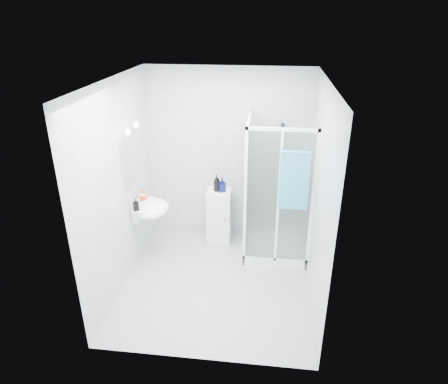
# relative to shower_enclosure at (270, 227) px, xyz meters

# --- Properties ---
(room) EXTENTS (2.40, 2.60, 2.60)m
(room) POSITION_rel_shower_enclosure_xyz_m (-0.67, -0.77, 0.85)
(room) COLOR silver
(room) RESTS_ON ground
(shower_enclosure) EXTENTS (0.90, 0.95, 2.00)m
(shower_enclosure) POSITION_rel_shower_enclosure_xyz_m (0.00, 0.00, 0.00)
(shower_enclosure) COLOR white
(shower_enclosure) RESTS_ON ground
(wall_basin) EXTENTS (0.46, 0.56, 0.35)m
(wall_basin) POSITION_rel_shower_enclosure_xyz_m (-1.66, -0.32, 0.35)
(wall_basin) COLOR white
(wall_basin) RESTS_ON ground
(mirror) EXTENTS (0.02, 0.60, 0.70)m
(mirror) POSITION_rel_shower_enclosure_xyz_m (-1.85, -0.32, 1.05)
(mirror) COLOR white
(mirror) RESTS_ON room
(vanity_lights) EXTENTS (0.10, 0.40, 0.08)m
(vanity_lights) POSITION_rel_shower_enclosure_xyz_m (-1.80, -0.32, 1.47)
(vanity_lights) COLOR silver
(vanity_lights) RESTS_ON room
(wall_hooks) EXTENTS (0.23, 0.06, 0.03)m
(wall_hooks) POSITION_rel_shower_enclosure_xyz_m (-0.92, 0.49, 1.17)
(wall_hooks) COLOR silver
(wall_hooks) RESTS_ON room
(storage_cabinet) EXTENTS (0.36, 0.38, 0.85)m
(storage_cabinet) POSITION_rel_shower_enclosure_xyz_m (-0.78, 0.26, -0.02)
(storage_cabinet) COLOR white
(storage_cabinet) RESTS_ON ground
(hand_towel) EXTENTS (0.36, 0.05, 0.78)m
(hand_towel) POSITION_rel_shower_enclosure_xyz_m (0.26, -0.40, 0.92)
(hand_towel) COLOR teal
(hand_towel) RESTS_ON shower_enclosure
(shampoo_bottle_a) EXTENTS (0.12, 0.12, 0.26)m
(shampoo_bottle_a) POSITION_rel_shower_enclosure_xyz_m (-0.81, 0.26, 0.53)
(shampoo_bottle_a) COLOR black
(shampoo_bottle_a) RESTS_ON storage_cabinet
(shampoo_bottle_b) EXTENTS (0.13, 0.13, 0.21)m
(shampoo_bottle_b) POSITION_rel_shower_enclosure_xyz_m (-0.73, 0.25, 0.51)
(shampoo_bottle_b) COLOR #0A103D
(shampoo_bottle_b) RESTS_ON storage_cabinet
(soap_dispenser_orange) EXTENTS (0.15, 0.15, 0.15)m
(soap_dispenser_orange) POSITION_rel_shower_enclosure_xyz_m (-1.78, -0.18, 0.49)
(soap_dispenser_orange) COLOR #F4421C
(soap_dispenser_orange) RESTS_ON wall_basin
(soap_dispenser_black) EXTENTS (0.10, 0.10, 0.17)m
(soap_dispenser_black) POSITION_rel_shower_enclosure_xyz_m (-1.78, -0.51, 0.50)
(soap_dispenser_black) COLOR black
(soap_dispenser_black) RESTS_ON wall_basin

